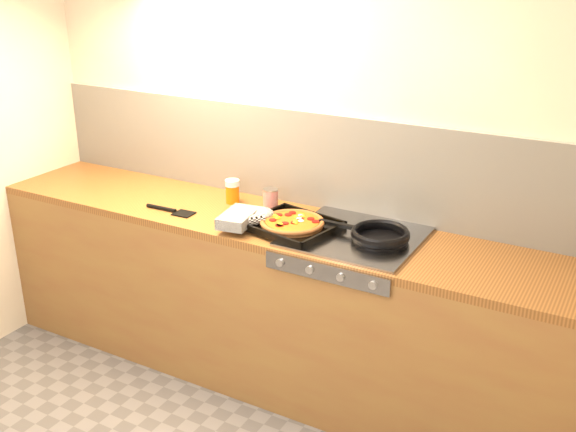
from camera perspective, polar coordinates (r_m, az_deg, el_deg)
The scene contains 9 objects.
room_shell at distance 3.52m, azimuth 1.04°, elevation 4.93°, with size 3.20×3.20×3.20m.
counter_run at distance 3.56m, azimuth -1.25°, elevation -7.12°, with size 3.20×0.62×0.90m.
stovetop at distance 3.17m, azimuth 5.70°, elevation -1.77°, with size 0.60×0.56×0.02m, color gray.
pizza_on_tray at distance 3.24m, azimuth -0.85°, elevation -0.46°, with size 0.56×0.44×0.07m.
frying_pan at distance 3.12m, azimuth 7.72°, elevation -1.63°, with size 0.45×0.27×0.04m.
tomato_can at distance 3.49m, azimuth -1.49°, elevation 1.42°, with size 0.10×0.10×0.11m.
juice_glass at distance 3.60m, azimuth -4.73°, elevation 2.12°, with size 0.10×0.10×0.13m.
wooden_spoon at distance 3.45m, azimuth 0.79°, elevation 0.36°, with size 0.30×0.09×0.02m.
black_spatula at distance 3.53m, azimuth -9.92°, elevation 0.48°, with size 0.28×0.09×0.02m.
Camera 1 is at (1.60, -1.59, 2.15)m, focal length 42.00 mm.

